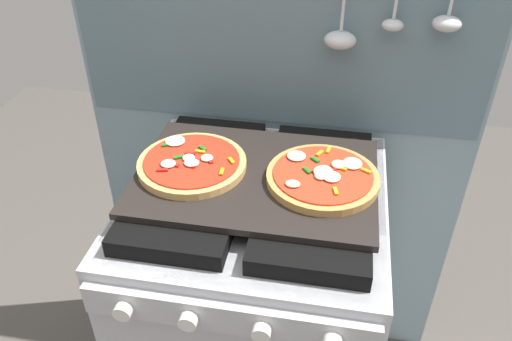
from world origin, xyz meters
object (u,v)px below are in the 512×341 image
at_px(stove, 256,310).
at_px(baking_tray, 256,177).
at_px(pizza_left, 192,162).
at_px(pizza_right, 323,177).

relative_size(stove, baking_tray, 1.67).
distance_m(pizza_left, pizza_right, 0.30).
bearing_deg(baking_tray, stove, -90.00).
bearing_deg(pizza_right, pizza_left, 178.90).
bearing_deg(pizza_left, stove, -1.92).
height_order(stove, pizza_left, pizza_left).
bearing_deg(stove, pizza_left, 178.08).
bearing_deg(baking_tray, pizza_left, 178.70).
xyz_separation_m(stove, pizza_right, (0.15, -0.00, 0.48)).
relative_size(pizza_left, pizza_right, 1.00).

